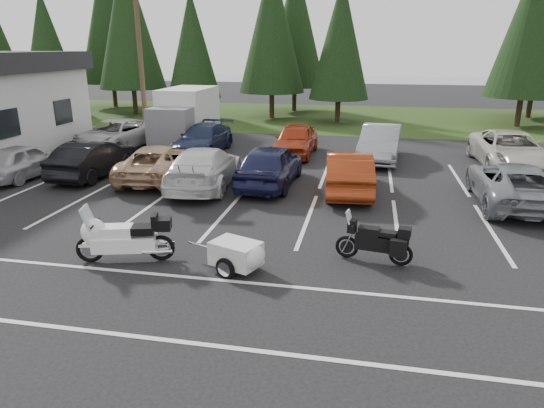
{
  "coord_description": "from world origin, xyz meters",
  "views": [
    {
      "loc": [
        2.18,
        -13.16,
        5.14
      ],
      "look_at": [
        -0.34,
        -0.5,
        0.94
      ],
      "focal_mm": 32.0,
      "sensor_mm": 36.0,
      "label": 1
    }
  ],
  "objects_px": {
    "box_truck": "(183,116)",
    "touring_motorcycle": "(124,234)",
    "car_near_0": "(23,161)",
    "car_near_1": "(93,159)",
    "adventure_motorcycle": "(374,237)",
    "car_near_3": "(204,167)",
    "car_near_4": "(270,165)",
    "car_far_3": "(380,143)",
    "car_far_0": "(115,135)",
    "car_far_4": "(510,150)",
    "car_far_1": "(203,139)",
    "car_near_5": "(349,172)",
    "car_near_6": "(513,184)",
    "utility_pole": "(140,55)",
    "cargo_trailer": "(236,256)",
    "car_far_2": "(296,140)",
    "car_near_2": "(159,162)"
  },
  "relations": [
    {
      "from": "car_near_3",
      "to": "car_far_0",
      "type": "height_order",
      "value": "car_near_3"
    },
    {
      "from": "cargo_trailer",
      "to": "car_far_3",
      "type": "bearing_deg",
      "value": 95.87
    },
    {
      "from": "car_near_0",
      "to": "cargo_trailer",
      "type": "height_order",
      "value": "car_near_0"
    },
    {
      "from": "car_far_3",
      "to": "adventure_motorcycle",
      "type": "bearing_deg",
      "value": -86.2
    },
    {
      "from": "utility_pole",
      "to": "adventure_motorcycle",
      "type": "relative_size",
      "value": 4.24
    },
    {
      "from": "utility_pole",
      "to": "car_far_1",
      "type": "bearing_deg",
      "value": -27.46
    },
    {
      "from": "car_near_0",
      "to": "adventure_motorcycle",
      "type": "height_order",
      "value": "car_near_0"
    },
    {
      "from": "car_near_6",
      "to": "adventure_motorcycle",
      "type": "distance_m",
      "value": 7.28
    },
    {
      "from": "car_near_1",
      "to": "car_far_1",
      "type": "xyz_separation_m",
      "value": [
        2.89,
        5.35,
        -0.04
      ]
    },
    {
      "from": "touring_motorcycle",
      "to": "car_far_2",
      "type": "bearing_deg",
      "value": 65.31
    },
    {
      "from": "car_near_6",
      "to": "car_near_5",
      "type": "bearing_deg",
      "value": -3.21
    },
    {
      "from": "car_near_2",
      "to": "car_far_1",
      "type": "xyz_separation_m",
      "value": [
        0.04,
        5.25,
        0.01
      ]
    },
    {
      "from": "utility_pole",
      "to": "car_near_0",
      "type": "distance_m",
      "value": 9.26
    },
    {
      "from": "car_far_0",
      "to": "car_near_3",
      "type": "bearing_deg",
      "value": -34.81
    },
    {
      "from": "car_near_0",
      "to": "car_far_1",
      "type": "distance_m",
      "value": 8.29
    },
    {
      "from": "car_near_3",
      "to": "car_far_1",
      "type": "relative_size",
      "value": 1.09
    },
    {
      "from": "car_near_6",
      "to": "car_near_1",
      "type": "bearing_deg",
      "value": -1.41
    },
    {
      "from": "car_near_0",
      "to": "car_far_1",
      "type": "bearing_deg",
      "value": -128.8
    },
    {
      "from": "car_far_4",
      "to": "cargo_trailer",
      "type": "relative_size",
      "value": 3.46
    },
    {
      "from": "car_far_2",
      "to": "box_truck",
      "type": "bearing_deg",
      "value": 162.75
    },
    {
      "from": "car_far_0",
      "to": "car_far_1",
      "type": "bearing_deg",
      "value": 6.59
    },
    {
      "from": "car_far_2",
      "to": "car_far_3",
      "type": "relative_size",
      "value": 0.91
    },
    {
      "from": "box_truck",
      "to": "car_near_0",
      "type": "relative_size",
      "value": 1.35
    },
    {
      "from": "touring_motorcycle",
      "to": "car_near_3",
      "type": "bearing_deg",
      "value": 77.43
    },
    {
      "from": "car_near_0",
      "to": "car_far_4",
      "type": "bearing_deg",
      "value": -160.04
    },
    {
      "from": "box_truck",
      "to": "car_near_0",
      "type": "bearing_deg",
      "value": -112.19
    },
    {
      "from": "car_near_3",
      "to": "car_far_2",
      "type": "relative_size",
      "value": 1.17
    },
    {
      "from": "car_near_5",
      "to": "car_far_1",
      "type": "height_order",
      "value": "car_near_5"
    },
    {
      "from": "car_near_6",
      "to": "cargo_trailer",
      "type": "xyz_separation_m",
      "value": [
        -7.83,
        -6.81,
        -0.35
      ]
    },
    {
      "from": "car_near_3",
      "to": "car_near_4",
      "type": "relative_size",
      "value": 1.11
    },
    {
      "from": "box_truck",
      "to": "car_near_0",
      "type": "xyz_separation_m",
      "value": [
        -3.55,
        -8.71,
        -0.74
      ]
    },
    {
      "from": "car_near_3",
      "to": "touring_motorcycle",
      "type": "distance_m",
      "value": 6.88
    },
    {
      "from": "car_far_0",
      "to": "car_far_4",
      "type": "distance_m",
      "value": 19.14
    },
    {
      "from": "car_far_1",
      "to": "car_far_3",
      "type": "bearing_deg",
      "value": 2.34
    },
    {
      "from": "car_near_0",
      "to": "car_near_1",
      "type": "xyz_separation_m",
      "value": [
        2.72,
        0.76,
        0.04
      ]
    },
    {
      "from": "box_truck",
      "to": "car_far_4",
      "type": "distance_m",
      "value": 16.66
    },
    {
      "from": "car_far_0",
      "to": "box_truck",
      "type": "bearing_deg",
      "value": 50.06
    },
    {
      "from": "car_near_6",
      "to": "touring_motorcycle",
      "type": "relative_size",
      "value": 1.94
    },
    {
      "from": "utility_pole",
      "to": "cargo_trailer",
      "type": "distance_m",
      "value": 18.11
    },
    {
      "from": "car_far_1",
      "to": "cargo_trailer",
      "type": "distance_m",
      "value": 13.86
    },
    {
      "from": "car_near_3",
      "to": "car_far_1",
      "type": "height_order",
      "value": "car_near_3"
    },
    {
      "from": "box_truck",
      "to": "touring_motorcycle",
      "type": "xyz_separation_m",
      "value": [
        4.42,
        -15.45,
        -0.71
      ]
    },
    {
      "from": "car_near_6",
      "to": "car_far_1",
      "type": "distance_m",
      "value": 14.37
    },
    {
      "from": "adventure_motorcycle",
      "to": "car_near_4",
      "type": "bearing_deg",
      "value": 131.54
    },
    {
      "from": "car_near_1",
      "to": "car_far_2",
      "type": "bearing_deg",
      "value": -141.59
    },
    {
      "from": "car_near_1",
      "to": "car_near_5",
      "type": "distance_m",
      "value": 10.42
    },
    {
      "from": "utility_pole",
      "to": "car_near_6",
      "type": "bearing_deg",
      "value": -25.42
    },
    {
      "from": "box_truck",
      "to": "car_far_3",
      "type": "distance_m",
      "value": 11.11
    },
    {
      "from": "car_near_0",
      "to": "car_far_1",
      "type": "height_order",
      "value": "car_near_0"
    },
    {
      "from": "utility_pole",
      "to": "car_near_3",
      "type": "relative_size",
      "value": 1.7
    }
  ]
}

